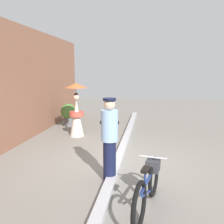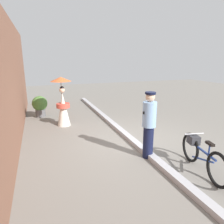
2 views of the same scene
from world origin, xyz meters
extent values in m
plane|color=gray|center=(0.00, 0.00, 0.00)|extent=(30.00, 30.00, 0.00)
cube|color=brown|center=(0.00, 3.37, 1.81)|extent=(14.00, 0.40, 3.62)
cube|color=#B2B2B7|center=(0.00, 0.00, 0.06)|extent=(14.00, 0.20, 0.12)
torus|color=black|center=(-1.51, -0.83, 0.36)|extent=(0.72, 0.21, 0.72)
torus|color=black|center=(-2.55, -0.62, 0.36)|extent=(0.72, 0.21, 0.72)
cube|color=navy|center=(-2.03, -0.73, 0.51)|extent=(0.88, 0.22, 0.04)
cube|color=navy|center=(-2.03, -0.73, 0.31)|extent=(0.77, 0.19, 0.28)
cylinder|color=navy|center=(-2.22, -0.69, 0.62)|extent=(0.03, 0.03, 0.29)
cube|color=black|center=(-2.22, -0.69, 0.77)|extent=(0.23, 0.13, 0.05)
cylinder|color=silver|center=(-1.62, -0.81, 0.75)|extent=(0.13, 0.48, 0.03)
cube|color=#333338|center=(-1.62, -0.81, 0.60)|extent=(0.30, 0.27, 0.20)
cylinder|color=#141938|center=(-0.99, 0.05, 0.42)|extent=(0.26, 0.26, 0.83)
cylinder|color=#8CB2E0|center=(-0.99, 0.05, 1.15)|extent=(0.34, 0.34, 0.63)
sphere|color=#D8B293|center=(-0.99, 0.05, 1.57)|extent=(0.23, 0.23, 0.23)
cylinder|color=black|center=(-0.99, 0.05, 1.67)|extent=(0.26, 0.26, 0.05)
cube|color=black|center=(-0.99, 0.05, 1.21)|extent=(0.10, 0.38, 0.06)
cone|color=silver|center=(2.39, 1.73, 0.62)|extent=(0.48, 0.48, 1.25)
cylinder|color=#D14C3D|center=(2.39, 1.73, 0.77)|extent=(0.49, 0.49, 0.16)
sphere|color=beige|center=(2.39, 1.73, 1.35)|extent=(0.20, 0.20, 0.20)
sphere|color=black|center=(2.39, 1.73, 1.42)|extent=(0.15, 0.15, 0.15)
cylinder|color=olive|center=(2.45, 1.75, 1.47)|extent=(0.02, 0.02, 0.55)
cone|color=orange|center=(2.45, 1.75, 1.74)|extent=(0.76, 0.76, 0.16)
cylinder|color=#59595B|center=(3.94, 2.54, 0.17)|extent=(0.41, 0.41, 0.34)
sphere|color=#4C7A38|center=(3.94, 2.54, 0.59)|extent=(0.64, 0.64, 0.64)
sphere|color=#4C7A38|center=(4.10, 2.44, 0.51)|extent=(0.35, 0.35, 0.35)
camera|label=1|loc=(-5.81, -0.72, 2.21)|focal=40.23mm
camera|label=2|loc=(-5.22, 2.57, 2.48)|focal=32.90mm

